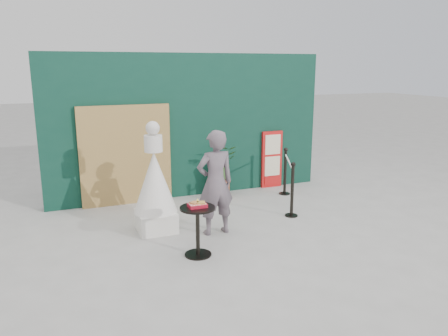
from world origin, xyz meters
TOP-DOWN VIEW (x-y plane):
  - ground at (0.00, 0.00)m, footprint 60.00×60.00m
  - back_wall at (0.00, 3.15)m, footprint 6.00×0.30m
  - bamboo_fence at (-1.40, 2.94)m, footprint 1.80×0.08m
  - woman at (-0.33, 0.77)m, footprint 0.66×0.46m
  - menu_board at (1.90, 2.95)m, footprint 0.50×0.07m
  - statue at (-1.22, 1.26)m, footprint 0.73×0.73m
  - cafe_table at (-0.89, 0.05)m, footprint 0.52×0.52m
  - food_basket at (-0.89, 0.05)m, footprint 0.26×0.19m
  - planter at (0.53, 2.70)m, footprint 0.66×0.57m
  - stanchion_barrier at (1.59, 1.67)m, footprint 0.84×1.54m

SIDE VIEW (x-z plane):
  - ground at x=0.00m, z-range 0.00..0.00m
  - stanchion_barrier at x=1.59m, z-range -0.02..1.01m
  - cafe_table at x=-0.89m, z-range 0.12..0.87m
  - menu_board at x=1.90m, z-range 0.00..1.30m
  - planter at x=0.53m, z-range 0.09..1.21m
  - statue at x=-1.22m, z-range -0.17..1.70m
  - food_basket at x=-0.89m, z-range 0.73..0.84m
  - woman at x=-0.33m, z-range 0.00..1.75m
  - bamboo_fence at x=-1.40m, z-range 0.00..2.00m
  - back_wall at x=0.00m, z-range 0.00..3.00m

